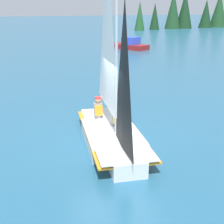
{
  "coord_description": "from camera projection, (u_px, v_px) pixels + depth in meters",
  "views": [
    {
      "loc": [
        -3.12,
        -8.29,
        4.06
      ],
      "look_at": [
        0.0,
        0.0,
        1.04
      ],
      "focal_mm": 50.0,
      "sensor_mm": 36.0,
      "label": 1
    }
  ],
  "objects": [
    {
      "name": "sailor_crew",
      "position": [
        98.0,
        112.0,
        10.63
      ],
      "size": [
        0.34,
        0.37,
        1.16
      ],
      "rotation": [
        0.0,
        0.0,
        4.56
      ],
      "color": "black",
      "rests_on": "ground_plane"
    },
    {
      "name": "motorboat_distant",
      "position": [
        129.0,
        45.0,
        30.97
      ],
      "size": [
        3.34,
        4.34,
        1.17
      ],
      "rotation": [
        0.0,
        0.0,
        5.2
      ],
      "color": "maroon",
      "rests_on": "ground_plane"
    },
    {
      "name": "sailor_helm",
      "position": [
        116.0,
        119.0,
        9.97
      ],
      "size": [
        0.34,
        0.37,
        1.16
      ],
      "rotation": [
        0.0,
        0.0,
        4.56
      ],
      "color": "black",
      "rests_on": "ground_plane"
    },
    {
      "name": "ground_plane",
      "position": [
        112.0,
        144.0,
        9.69
      ],
      "size": [
        260.0,
        260.0,
        0.0
      ],
      "primitive_type": "plane",
      "color": "#235675"
    },
    {
      "name": "sailboat_main",
      "position": [
        112.0,
        118.0,
        9.46
      ],
      "size": [
        2.24,
        4.62,
        5.87
      ],
      "rotation": [
        0.0,
        0.0,
        4.56
      ],
      "color": "silver",
      "rests_on": "ground_plane"
    },
    {
      "name": "treeline_shore",
      "position": [
        191.0,
        11.0,
        59.2
      ],
      "size": [
        21.25,
        5.26,
        6.87
      ],
      "color": "#1E4C23",
      "rests_on": "ground_plane"
    }
  ]
}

